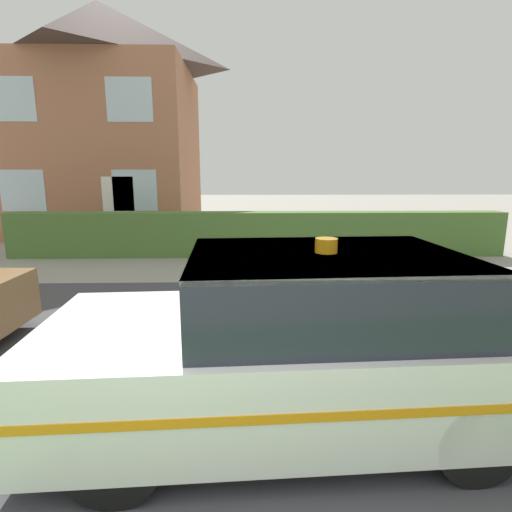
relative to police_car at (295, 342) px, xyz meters
The scene contains 4 objects.
road_strip 1.92m from the police_car, 114.34° to the left, with size 28.00×6.18×0.01m, color #424247.
garden_hedge 7.43m from the police_car, 90.70° to the left, with size 13.25×0.60×1.19m, color #4C7233.
police_car is the anchor object (origin of this frame).
house_left 14.23m from the police_car, 114.42° to the left, with size 6.72×6.09×8.22m.
Camera 1 is at (0.30, -1.02, 2.22)m, focal length 28.00 mm.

